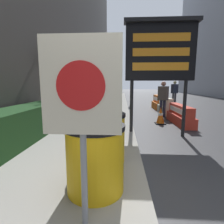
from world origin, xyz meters
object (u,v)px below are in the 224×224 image
(pedestrian_passerby, at_px, (163,96))
(traffic_light_near_curb, at_px, (131,71))
(message_board, at_px, (160,53))
(traffic_cone_near, at_px, (161,116))
(barrel_drum_foreground, at_px, (95,158))
(jersey_barrier_cream, at_px, (165,107))
(jersey_barrier_red_striped, at_px, (180,116))
(pedestrian_worker, at_px, (175,91))
(barrel_drum_middle, at_px, (104,137))
(jersey_barrier_orange_near, at_px, (158,103))
(warning_sign, at_px, (82,100))

(pedestrian_passerby, bearing_deg, traffic_light_near_curb, 134.43)
(message_board, xyz_separation_m, traffic_cone_near, (0.46, 1.68, -2.11))
(barrel_drum_foreground, bearing_deg, jersey_barrier_cream, 69.79)
(jersey_barrier_cream, bearing_deg, pedestrian_passerby, -111.12)
(jersey_barrier_red_striped, height_order, pedestrian_worker, pedestrian_worker)
(barrel_drum_middle, height_order, traffic_cone_near, barrel_drum_middle)
(jersey_barrier_cream, bearing_deg, message_board, -106.64)
(jersey_barrier_red_striped, height_order, jersey_barrier_cream, jersey_barrier_cream)
(jersey_barrier_cream, height_order, jersey_barrier_orange_near, jersey_barrier_orange_near)
(pedestrian_worker, xyz_separation_m, pedestrian_passerby, (-2.11, -5.42, -0.08))
(jersey_barrier_orange_near, xyz_separation_m, pedestrian_worker, (1.75, 2.59, 0.70))
(warning_sign, xyz_separation_m, jersey_barrier_orange_near, (2.67, 9.84, -1.03))
(jersey_barrier_cream, relative_size, jersey_barrier_orange_near, 1.08)
(barrel_drum_foreground, bearing_deg, warning_sign, -90.19)
(barrel_drum_middle, distance_m, pedestrian_passerby, 5.91)
(traffic_light_near_curb, relative_size, pedestrian_worker, 1.98)
(jersey_barrier_red_striped, distance_m, jersey_barrier_cream, 2.45)
(jersey_barrier_cream, relative_size, traffic_light_near_curb, 0.49)
(pedestrian_worker, bearing_deg, message_board, 44.28)
(pedestrian_passerby, bearing_deg, barrel_drum_middle, -79.73)
(warning_sign, xyz_separation_m, jersey_barrier_red_striped, (2.67, 5.49, -1.09))
(barrel_drum_middle, bearing_deg, jersey_barrier_orange_near, 72.21)
(jersey_barrier_orange_near, bearing_deg, barrel_drum_middle, -107.79)
(jersey_barrier_red_striped, height_order, jersey_barrier_orange_near, jersey_barrier_orange_near)
(traffic_light_near_curb, bearing_deg, jersey_barrier_red_striped, -78.38)
(pedestrian_passerby, bearing_deg, jersey_barrier_orange_near, 116.01)
(traffic_cone_near, height_order, traffic_light_near_curb, traffic_light_near_curb)
(barrel_drum_foreground, relative_size, warning_sign, 0.50)
(warning_sign, relative_size, jersey_barrier_red_striped, 0.87)
(jersey_barrier_orange_near, bearing_deg, traffic_cone_near, -100.14)
(message_board, xyz_separation_m, jersey_barrier_red_striped, (1.26, 1.76, -2.12))
(barrel_drum_foreground, height_order, traffic_cone_near, barrel_drum_foreground)
(jersey_barrier_orange_near, bearing_deg, traffic_light_near_curb, 115.50)
(jersey_barrier_red_striped, xyz_separation_m, jersey_barrier_cream, (-0.00, 2.44, 0.05))
(jersey_barrier_cream, height_order, traffic_cone_near, jersey_barrier_cream)
(barrel_drum_middle, xyz_separation_m, traffic_light_near_curb, (1.07, 11.55, 2.06))
(warning_sign, distance_m, jersey_barrier_cream, 8.43)
(barrel_drum_foreground, distance_m, warning_sign, 1.07)
(warning_sign, bearing_deg, traffic_cone_near, 70.83)
(jersey_barrier_cream, relative_size, pedestrian_worker, 0.97)
(warning_sign, height_order, pedestrian_passerby, warning_sign)
(warning_sign, xyz_separation_m, message_board, (1.41, 3.73, 1.03))
(message_board, relative_size, jersey_barrier_red_striped, 1.58)
(pedestrian_worker, bearing_deg, traffic_light_near_curb, -38.56)
(warning_sign, bearing_deg, jersey_barrier_cream, 71.39)
(warning_sign, bearing_deg, message_board, 69.22)
(warning_sign, relative_size, jersey_barrier_cream, 1.02)
(jersey_barrier_red_striped, bearing_deg, warning_sign, -115.96)
(jersey_barrier_orange_near, relative_size, pedestrian_passerby, 0.97)
(message_board, xyz_separation_m, traffic_light_near_curb, (-0.32, 9.41, 0.20))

